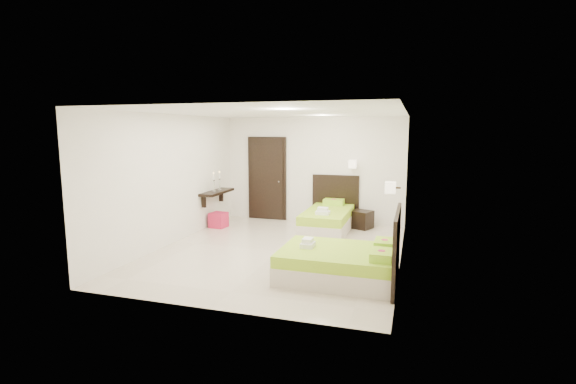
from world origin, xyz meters
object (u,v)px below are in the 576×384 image
(bed_single, at_px, (328,218))
(bed_double, at_px, (343,262))
(nightstand, at_px, (361,219))
(ottoman, at_px, (219,220))

(bed_single, relative_size, bed_double, 1.08)
(bed_single, height_order, nightstand, bed_single)
(bed_single, xyz_separation_m, bed_double, (0.85, -3.01, -0.02))
(nightstand, relative_size, ottoman, 1.32)
(ottoman, bearing_deg, nightstand, 15.71)
(nightstand, bearing_deg, bed_double, -63.40)
(bed_single, xyz_separation_m, nightstand, (0.68, 0.49, -0.08))
(bed_single, height_order, bed_double, bed_single)
(ottoman, bearing_deg, bed_double, -37.24)
(bed_double, relative_size, nightstand, 3.81)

